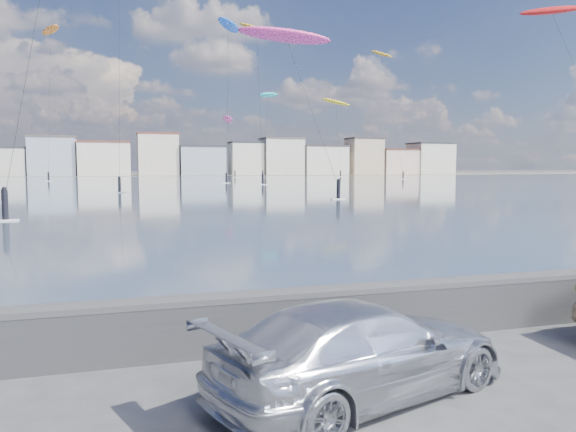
% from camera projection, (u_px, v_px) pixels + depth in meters
% --- Properties ---
extents(ground, '(700.00, 700.00, 0.00)m').
position_uv_depth(ground, '(304.00, 419.00, 7.05)').
color(ground, '#333335').
rests_on(ground, ground).
extents(bay_water, '(500.00, 177.00, 0.00)m').
position_uv_depth(bay_water, '(131.00, 185.00, 94.24)').
color(bay_water, '#354563').
rests_on(bay_water, ground).
extents(far_shore_strip, '(500.00, 60.00, 0.00)m').
position_uv_depth(far_shore_strip, '(124.00, 175.00, 197.63)').
color(far_shore_strip, '#4C473D').
rests_on(far_shore_strip, ground).
extents(seawall, '(400.00, 0.36, 1.08)m').
position_uv_depth(seawall, '(254.00, 318.00, 9.57)').
color(seawall, '#28282B').
rests_on(seawall, ground).
extents(far_buildings, '(240.79, 13.26, 14.60)m').
position_uv_depth(far_buildings, '(128.00, 157.00, 184.14)').
color(far_buildings, beige).
rests_on(far_buildings, ground).
extents(car_silver, '(4.90, 3.20, 1.32)m').
position_uv_depth(car_silver, '(362.00, 349.00, 7.71)').
color(car_silver, silver).
rests_on(car_silver, ground).
extents(kitesurfer_0, '(10.60, 12.08, 18.33)m').
position_uv_depth(kitesurfer_0, '(286.00, 37.00, 60.59)').
color(kitesurfer_0, '#E5338C').
rests_on(kitesurfer_0, ground).
extents(kitesurfer_3, '(4.28, 16.47, 33.27)m').
position_uv_depth(kitesurfer_3, '(382.00, 56.00, 141.71)').
color(kitesurfer_3, '#BF8C19').
rests_on(kitesurfer_3, ground).
extents(kitesurfer_7, '(5.03, 12.95, 17.64)m').
position_uv_depth(kitesurfer_7, '(228.00, 120.00, 160.90)').
color(kitesurfer_7, '#E5338C').
rests_on(kitesurfer_7, ground).
extents(kitesurfer_8, '(8.44, 17.51, 30.38)m').
position_uv_depth(kitesurfer_8, '(551.00, 12.00, 92.83)').
color(kitesurfer_8, red).
rests_on(kitesurfer_8, ground).
extents(kitesurfer_9, '(8.20, 14.43, 24.55)m').
position_uv_depth(kitesurfer_9, '(336.00, 103.00, 170.00)').
color(kitesurfer_9, yellow).
rests_on(kitesurfer_9, ground).
extents(kitesurfer_12, '(7.20, 14.26, 30.22)m').
position_uv_depth(kitesurfer_12, '(257.00, 31.00, 102.75)').
color(kitesurfer_12, '#BF8C19').
rests_on(kitesurfer_12, ground).
extents(kitesurfer_15, '(9.43, 12.42, 25.74)m').
position_uv_depth(kitesurfer_15, '(268.00, 96.00, 167.47)').
color(kitesurfer_15, '#19BFBF').
rests_on(kitesurfer_15, ground).
extents(kitesurfer_17, '(5.85, 15.05, 33.77)m').
position_uv_depth(kitesurfer_17, '(50.00, 32.00, 123.48)').
color(kitesurfer_17, orange).
rests_on(kitesurfer_17, ground).
extents(kitesurfer_18, '(7.31, 15.54, 32.00)m').
position_uv_depth(kitesurfer_18, '(229.00, 27.00, 111.40)').
color(kitesurfer_18, blue).
rests_on(kitesurfer_18, ground).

